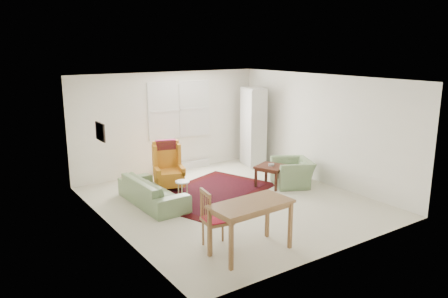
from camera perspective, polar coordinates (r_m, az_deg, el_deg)
room at (r=8.84m, az=0.43°, el=1.21°), size 5.04×5.54×2.51m
rug at (r=9.53m, az=-1.84°, el=-5.65°), size 3.26×2.66×0.03m
sofa at (r=8.89m, az=-9.32°, el=-4.80°), size 0.77×1.87×0.75m
armchair at (r=10.06m, az=8.91°, el=-2.72°), size 1.12×1.18×0.72m
wingback_chair at (r=9.73m, az=-7.24°, el=-2.16°), size 0.76×0.79×1.07m
coffee_table at (r=9.94m, az=6.15°, el=-3.52°), size 0.79×0.79×0.49m
stool at (r=9.13m, az=-5.44°, el=-5.35°), size 0.32×0.32×0.40m
cabinet at (r=11.52m, az=3.85°, el=2.87°), size 0.63×0.91×2.06m
desk at (r=6.79m, az=3.51°, el=-10.21°), size 1.30×0.69×0.81m
desk_chair at (r=6.89m, az=-0.91°, el=-9.10°), size 0.49×0.49×0.96m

